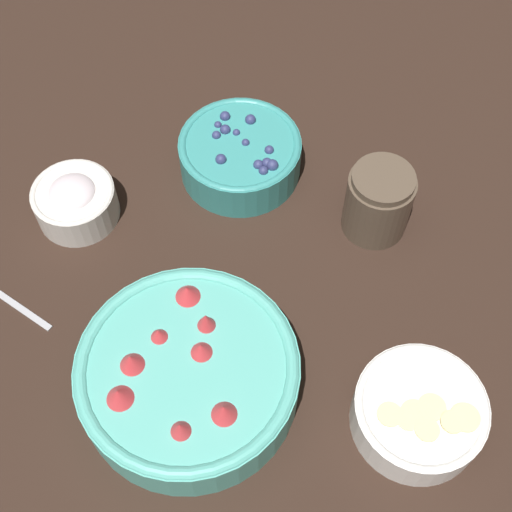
# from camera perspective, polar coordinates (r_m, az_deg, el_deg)

# --- Properties ---
(ground_plane) EXTENTS (4.00, 4.00, 0.00)m
(ground_plane) POSITION_cam_1_polar(r_m,az_deg,el_deg) (0.87, -0.42, -5.53)
(ground_plane) COLOR black
(bowl_strawberries) EXTENTS (0.25, 0.25, 0.08)m
(bowl_strawberries) POSITION_cam_1_polar(r_m,az_deg,el_deg) (0.80, -5.47, -9.36)
(bowl_strawberries) COLOR #56B7A8
(bowl_strawberries) RESTS_ON ground_plane
(bowl_blueberries) EXTENTS (0.16, 0.16, 0.07)m
(bowl_blueberries) POSITION_cam_1_polar(r_m,az_deg,el_deg) (0.97, -1.28, 8.19)
(bowl_blueberries) COLOR teal
(bowl_blueberries) RESTS_ON ground_plane
(bowl_bananas) EXTENTS (0.14, 0.14, 0.06)m
(bowl_bananas) POSITION_cam_1_polar(r_m,az_deg,el_deg) (0.81, 12.91, -12.09)
(bowl_bananas) COLOR white
(bowl_bananas) RESTS_ON ground_plane
(bowl_cream) EXTENTS (0.11, 0.11, 0.06)m
(bowl_cream) POSITION_cam_1_polar(r_m,az_deg,el_deg) (0.95, -14.29, 4.37)
(bowl_cream) COLOR silver
(bowl_cream) RESTS_ON ground_plane
(jar_chocolate) EXTENTS (0.08, 0.08, 0.10)m
(jar_chocolate) POSITION_cam_1_polar(r_m,az_deg,el_deg) (0.92, 9.72, 4.19)
(jar_chocolate) COLOR brown
(jar_chocolate) RESTS_ON ground_plane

